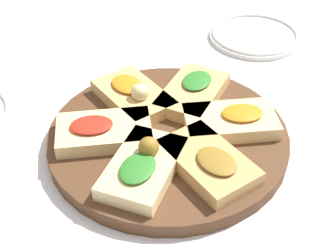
{
  "coord_description": "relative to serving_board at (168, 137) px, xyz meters",
  "views": [
    {
      "loc": [
        -0.28,
        -0.53,
        0.52
      ],
      "look_at": [
        0.0,
        0.0,
        0.04
      ],
      "focal_mm": 50.0,
      "sensor_mm": 36.0,
      "label": 1
    }
  ],
  "objects": [
    {
      "name": "ground_plane",
      "position": [
        0.0,
        0.0,
        -0.01
      ],
      "size": [
        3.0,
        3.0,
        0.0
      ],
      "primitive_type": "plane",
      "color": "white"
    },
    {
      "name": "serving_board",
      "position": [
        0.0,
        0.0,
        0.0
      ],
      "size": [
        0.4,
        0.4,
        0.02
      ],
      "primitive_type": "cylinder",
      "color": "#51331E",
      "rests_on": "ground_plane"
    },
    {
      "name": "focaccia_slice_0",
      "position": [
        -0.1,
        0.04,
        0.03
      ],
      "size": [
        0.17,
        0.14,
        0.03
      ],
      "color": "#E5C689",
      "rests_on": "serving_board"
    },
    {
      "name": "focaccia_slice_1",
      "position": [
        -0.08,
        -0.07,
        0.03
      ],
      "size": [
        0.17,
        0.17,
        0.05
      ],
      "color": "#E5C689",
      "rests_on": "serving_board"
    },
    {
      "name": "focaccia_slice_2",
      "position": [
        0.01,
        -0.11,
        0.03
      ],
      "size": [
        0.11,
        0.16,
        0.03
      ],
      "color": "tan",
      "rests_on": "serving_board"
    },
    {
      "name": "focaccia_slice_3",
      "position": [
        0.1,
        -0.04,
        0.03
      ],
      "size": [
        0.18,
        0.14,
        0.03
      ],
      "color": "#E5C689",
      "rests_on": "serving_board"
    },
    {
      "name": "focaccia_slice_4",
      "position": [
        0.09,
        0.06,
        0.03
      ],
      "size": [
        0.18,
        0.16,
        0.03
      ],
      "color": "tan",
      "rests_on": "serving_board"
    },
    {
      "name": "focaccia_slice_5",
      "position": [
        -0.01,
        0.1,
        0.03
      ],
      "size": [
        0.11,
        0.16,
        0.05
      ],
      "color": "tan",
      "rests_on": "serving_board"
    },
    {
      "name": "plate_right",
      "position": [
        0.35,
        0.23,
        -0.0
      ],
      "size": [
        0.21,
        0.21,
        0.02
      ],
      "color": "white",
      "rests_on": "ground_plane"
    }
  ]
}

